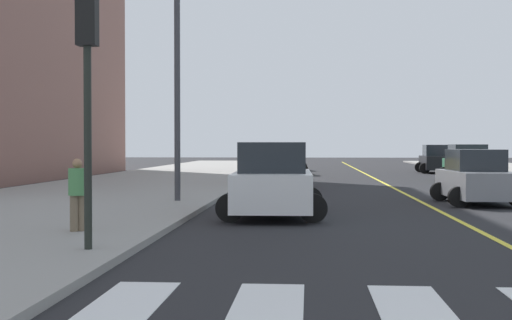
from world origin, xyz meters
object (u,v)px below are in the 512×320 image
(car_white_nearest, at_px, (273,182))
(car_gray_seventh, at_px, (477,178))
(car_black_third, at_px, (437,160))
(car_silver_second, at_px, (291,160))
(car_red_fourth, at_px, (283,169))
(car_green_sixth, at_px, (468,164))
(pedestrian_walking_west, at_px, (77,191))
(car_yellow_fifth, at_px, (289,162))
(street_lamp, at_px, (177,57))
(traffic_light_far_corner, at_px, (88,67))

(car_white_nearest, distance_m, car_gray_seventh, 8.38)
(car_black_third, bearing_deg, car_silver_second, -18.28)
(car_white_nearest, xyz_separation_m, car_red_fourth, (-0.21, 14.21, -0.10))
(car_silver_second, distance_m, car_black_third, 11.37)
(car_black_third, xyz_separation_m, car_green_sixth, (-0.32, -11.40, 0.01))
(car_black_third, height_order, car_green_sixth, car_green_sixth)
(car_gray_seventh, xyz_separation_m, pedestrian_walking_west, (-10.76, -9.70, 0.14))
(car_white_nearest, xyz_separation_m, car_yellow_fifth, (-0.33, 28.13, -0.12))
(car_black_third, xyz_separation_m, car_gray_seventh, (-3.54, -27.16, -0.08))
(car_black_third, bearing_deg, car_gray_seventh, 84.58)
(car_white_nearest, distance_m, car_green_sixth, 22.99)
(pedestrian_walking_west, bearing_deg, car_black_third, 26.59)
(street_lamp, bearing_deg, car_white_nearest, -47.69)
(car_yellow_fifth, height_order, pedestrian_walking_west, car_yellow_fifth)
(car_yellow_fifth, xyz_separation_m, pedestrian_walking_west, (-3.68, -32.88, 0.16))
(car_red_fourth, relative_size, pedestrian_walking_west, 2.68)
(car_silver_second, height_order, street_lamp, street_lamp)
(car_black_third, height_order, car_red_fourth, car_black_third)
(car_white_nearest, bearing_deg, car_green_sixth, 62.88)
(car_yellow_fifth, relative_size, street_lamp, 0.50)
(car_gray_seventh, relative_size, traffic_light_far_corner, 0.92)
(car_red_fourth, distance_m, street_lamp, 11.68)
(car_yellow_fifth, xyz_separation_m, car_green_sixth, (10.31, -7.42, 0.10))
(car_white_nearest, height_order, car_black_third, car_white_nearest)
(pedestrian_walking_west, height_order, street_lamp, street_lamp)
(car_silver_second, xyz_separation_m, street_lamp, (-3.04, -32.30, 4.18))
(car_silver_second, bearing_deg, street_lamp, -92.68)
(traffic_light_far_corner, xyz_separation_m, street_lamp, (-0.46, 11.04, 1.56))
(car_white_nearest, xyz_separation_m, pedestrian_walking_west, (-4.00, -4.75, 0.04))
(car_green_sixth, height_order, traffic_light_far_corner, traffic_light_far_corner)
(pedestrian_walking_west, bearing_deg, car_gray_seventh, -0.18)
(street_lamp, bearing_deg, car_green_sixth, 51.70)
(pedestrian_walking_west, bearing_deg, car_white_nearest, 7.66)
(car_green_sixth, bearing_deg, pedestrian_walking_west, 61.74)
(car_green_sixth, xyz_separation_m, traffic_light_far_corner, (-12.93, -28.00, 2.46))
(street_lamp, bearing_deg, car_yellow_fifth, 82.79)
(pedestrian_walking_west, bearing_deg, car_yellow_fifth, 41.43)
(car_red_fourth, bearing_deg, traffic_light_far_corner, -96.21)
(car_black_third, relative_size, traffic_light_far_corner, 1.00)
(traffic_light_far_corner, height_order, street_lamp, street_lamp)
(car_yellow_fifth, bearing_deg, pedestrian_walking_west, -95.89)
(car_gray_seventh, distance_m, pedestrian_walking_west, 14.49)
(car_white_nearest, relative_size, car_black_third, 1.02)
(traffic_light_far_corner, relative_size, street_lamp, 0.56)
(car_red_fourth, bearing_deg, pedestrian_walking_west, -100.27)
(car_yellow_fifth, bearing_deg, car_silver_second, 90.77)
(car_silver_second, height_order, car_yellow_fifth, car_yellow_fifth)
(car_silver_second, distance_m, car_yellow_fifth, 7.92)
(car_black_third, xyz_separation_m, car_red_fourth, (-10.52, -17.90, -0.08))
(car_white_nearest, xyz_separation_m, car_gray_seventh, (6.76, 4.95, -0.10))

